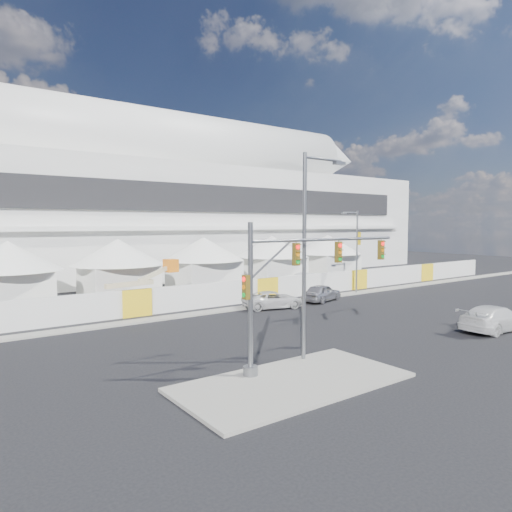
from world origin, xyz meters
TOP-DOWN VIEW (x-y plane):
  - ground at (0.00, 0.00)m, footprint 160.00×160.00m
  - median_island at (-6.00, -3.00)m, footprint 10.00×5.00m
  - far_curb at (20.00, 12.50)m, footprint 80.00×1.20m
  - stadium at (8.71, 41.50)m, footprint 80.00×24.80m
  - tent_row at (0.50, 24.00)m, footprint 53.40×8.40m
  - hoarding_fence at (6.00, 14.50)m, footprint 70.00×0.25m
  - scaffold_tower at (46.00, 36.00)m, footprint 4.40×4.40m
  - sedan_silver at (9.54, 11.21)m, footprint 2.96×4.79m
  - pickup_curb at (4.07, 11.12)m, footprint 3.51×5.38m
  - pickup_near at (10.58, -3.22)m, footprint 2.49×5.65m
  - lot_car_a at (14.64, 18.19)m, footprint 1.88×4.93m
  - lot_car_b at (25.38, 16.59)m, footprint 2.42×4.95m
  - traffic_mast at (-4.91, -1.41)m, footprint 9.66×0.65m
  - streetlight_median at (-3.27, -0.92)m, footprint 2.77×0.28m
  - streetlight_curb at (15.27, 12.50)m, footprint 2.38×0.54m
  - boom_lift at (-6.23, 16.36)m, footprint 7.73×2.36m

SIDE VIEW (x-z plane):
  - ground at x=0.00m, z-range 0.00..0.00m
  - far_curb at x=20.00m, z-range 0.00..0.12m
  - median_island at x=-6.00m, z-range 0.00..0.15m
  - pickup_curb at x=4.07m, z-range 0.00..1.38m
  - sedan_silver at x=9.54m, z-range 0.00..1.52m
  - lot_car_a at x=14.64m, z-range 0.00..1.61m
  - pickup_near at x=10.58m, z-range 0.00..1.61m
  - lot_car_b at x=25.38m, z-range 0.00..1.62m
  - hoarding_fence at x=6.00m, z-range 0.00..2.00m
  - boom_lift at x=-6.23m, z-range -0.89..2.96m
  - tent_row at x=0.50m, z-range 0.45..5.85m
  - traffic_mast at x=-4.91m, z-range 0.59..7.27m
  - streetlight_curb at x=15.27m, z-range 0.65..8.68m
  - streetlight_median at x=-3.27m, z-range 0.89..10.90m
  - scaffold_tower at x=46.00m, z-range 0.00..12.00m
  - stadium at x=8.71m, z-range -1.54..20.44m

